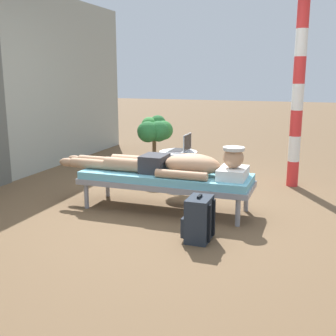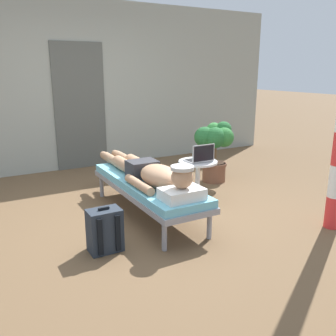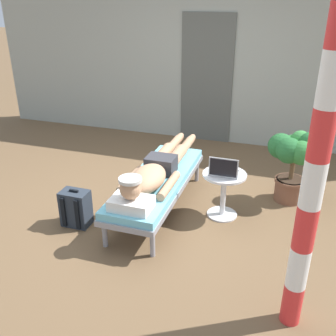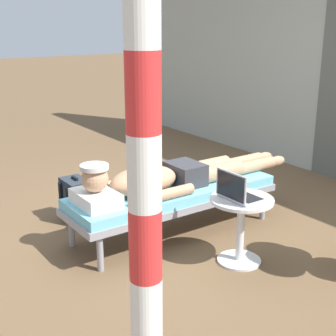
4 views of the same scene
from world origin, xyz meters
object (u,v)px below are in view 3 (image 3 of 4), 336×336
Objects in this scene: person_reclining at (155,171)px; porch_post at (313,184)px; side_table at (224,187)px; laptop at (224,171)px; backpack at (76,208)px; lounge_chair at (157,182)px; potted_plant at (292,158)px.

porch_post is (1.53, -1.19, 0.66)m from person_reclining.
person_reclining is at bearing -167.30° from side_table.
laptop is at bearing 121.22° from porch_post.
laptop reaches higher than backpack.
lounge_chair is 3.63× the size of side_table.
side_table is 1.23× the size of backpack.
potted_plant is at bearing 93.23° from porch_post.
side_table is 0.23m from laptop.
backpack is 2.52m from potted_plant.
side_table is 1.78m from porch_post.
potted_plant is (2.15, 1.27, 0.36)m from backpack.
person_reclining is 0.92× the size of porch_post.
side_table is 1.62m from backpack.
lounge_chair is 4.48× the size of backpack.
potted_plant is at bearing 30.63° from backpack.
backpack is at bearing -156.86° from laptop.
lounge_chair is 0.88× the size of person_reclining.
person_reclining is 2.46× the size of potted_plant.
backpack is (-1.47, -0.63, -0.39)m from laptop.
person_reclining is at bearing -90.00° from lounge_chair.
backpack is at bearing -144.82° from person_reclining.
porch_post is (2.26, -0.68, 0.99)m from backpack.
porch_post reaches higher than potted_plant.
person_reclining is at bearing 35.18° from backpack.
lounge_chair is at bearing 140.57° from porch_post.
person_reclining is (0.00, -0.07, 0.17)m from lounge_chair.
porch_post reaches higher than lounge_chair.
backpack is (-0.72, -0.51, -0.32)m from person_reclining.
potted_plant reaches higher than side_table.
side_table is 0.22× the size of porch_post.
backpack is at bearing 163.26° from porch_post.
laptop is 1.64m from porch_post.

